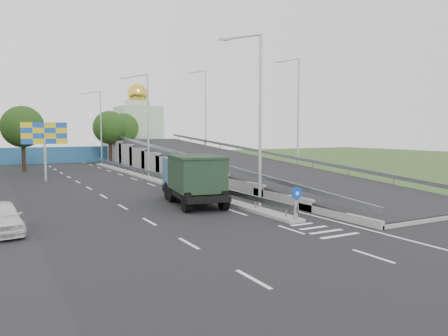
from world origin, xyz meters
TOP-DOWN VIEW (x-y plane):
  - ground at (0.00, 0.00)m, footprint 160.00×160.00m
  - road_surface at (-3.00, 20.00)m, footprint 26.00×90.00m
  - median at (0.00, 24.00)m, footprint 1.00×44.00m
  - overpass_ramp at (7.50, 24.00)m, footprint 10.00×50.00m
  - median_guardrail at (0.00, 24.00)m, footprint 0.09×44.00m
  - sign_bollard at (0.00, 2.17)m, footprint 0.64×0.23m
  - lamp_post_near at (0.11, 6.00)m, footprint 2.74×0.18m
  - lamp_post_mid at (0.11, 26.00)m, footprint 2.74×0.18m
  - lamp_post_far at (0.11, 46.00)m, footprint 2.74×0.18m
  - blue_wall at (-4.00, 52.00)m, footprint 30.00×0.50m
  - church at (10.00, 60.00)m, footprint 7.00×7.00m
  - billboard at (-9.00, 28.00)m, footprint 4.00×0.24m
  - tree_left_mid at (-10.00, 40.00)m, footprint 4.80×4.80m
  - tree_median_far at (2.00, 48.00)m, footprint 4.80×4.80m
  - tree_ramp_far at (6.00, 55.00)m, footprint 4.80×4.80m
  - dump_truck at (-2.17, 10.08)m, footprint 3.75×7.54m
  - parked_car_a at (-13.32, 6.79)m, footprint 2.01×4.47m

SIDE VIEW (x-z plane):
  - ground at x=0.00m, z-range 0.00..0.00m
  - road_surface at x=-3.00m, z-range -0.02..0.02m
  - median at x=0.00m, z-range 0.00..0.20m
  - parked_car_a at x=-13.32m, z-range 0.00..1.49m
  - median_guardrail at x=0.00m, z-range 0.39..1.10m
  - sign_bollard at x=0.00m, z-range 0.20..1.87m
  - blue_wall at x=-4.00m, z-range 0.00..2.40m
  - overpass_ramp at x=7.50m, z-range 0.00..3.50m
  - dump_truck at x=-2.17m, z-range 0.17..3.35m
  - billboard at x=-9.00m, z-range 1.44..6.94m
  - tree_left_mid at x=-10.00m, z-range 1.38..8.98m
  - tree_median_far at x=2.00m, z-range 1.38..8.98m
  - tree_ramp_far at x=6.00m, z-range 1.38..8.98m
  - church at x=10.00m, z-range -1.59..12.21m
  - lamp_post_near at x=0.11m, z-range 0.77..10.85m
  - lamp_post_mid at x=0.11m, z-range 0.77..10.85m
  - lamp_post_far at x=0.11m, z-range 0.77..10.85m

